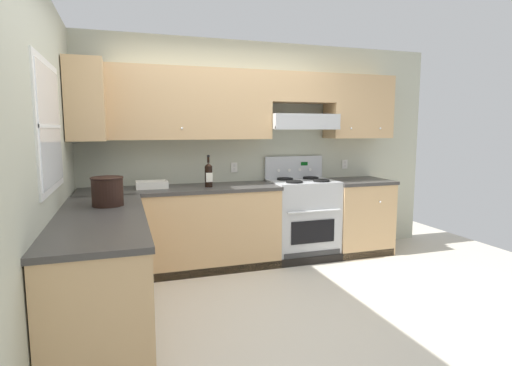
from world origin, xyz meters
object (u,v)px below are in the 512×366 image
stove (302,218)px  wine_bottle (209,174)px  bucket (107,191)px  bowl (152,186)px

stove → wine_bottle: 1.28m
bucket → bowl: bearing=65.9°
stove → wine_bottle: wine_bottle is taller
stove → bucket: 2.38m
stove → bowl: size_ratio=3.65×
wine_bottle → stove: bearing=2.9°
wine_bottle → bucket: size_ratio=1.33×
bucket → wine_bottle: bearing=39.3°
wine_bottle → bucket: wine_bottle is taller
bowl → wine_bottle: bearing=-9.4°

